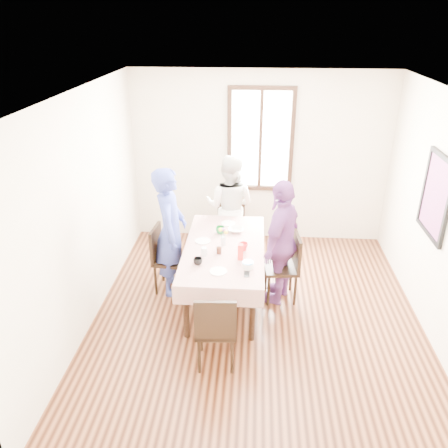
{
  "coord_description": "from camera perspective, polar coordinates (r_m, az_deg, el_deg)",
  "views": [
    {
      "loc": [
        -0.07,
        -4.56,
        3.43
      ],
      "look_at": [
        -0.43,
        0.34,
        1.1
      ],
      "focal_mm": 35.98,
      "sensor_mm": 36.0,
      "label": 1
    }
  ],
  "objects": [
    {
      "name": "ground",
      "position": [
        5.71,
        4.09,
        -11.66
      ],
      "size": [
        4.5,
        4.5,
        0.0
      ],
      "primitive_type": "plane",
      "color": "black",
      "rests_on": "ground"
    },
    {
      "name": "back_wall",
      "position": [
        7.12,
        4.58,
        8.29
      ],
      "size": [
        4.0,
        0.0,
        4.0
      ],
      "primitive_type": "plane",
      "rotation": [
        1.57,
        0.0,
        0.0
      ],
      "color": "beige",
      "rests_on": "ground"
    },
    {
      "name": "right_wall",
      "position": [
        5.42,
        26.19,
        0.04
      ],
      "size": [
        0.0,
        4.5,
        4.5
      ],
      "primitive_type": "plane",
      "rotation": [
        1.57,
        0.0,
        -1.57
      ],
      "color": "beige",
      "rests_on": "ground"
    },
    {
      "name": "window_frame",
      "position": [
        7.02,
        4.66,
        10.58
      ],
      "size": [
        1.02,
        0.06,
        1.62
      ],
      "primitive_type": "cube",
      "color": "black",
      "rests_on": "back_wall"
    },
    {
      "name": "window_pane",
      "position": [
        7.03,
        4.66,
        10.61
      ],
      "size": [
        0.9,
        0.02,
        1.5
      ],
      "primitive_type": "cube",
      "color": "white",
      "rests_on": "back_wall"
    },
    {
      "name": "art_poster",
      "position": [
        5.6,
        25.36,
        3.21
      ],
      "size": [
        0.04,
        0.76,
        0.96
      ],
      "primitive_type": "cube",
      "color": "red",
      "rests_on": "right_wall"
    },
    {
      "name": "dining_table",
      "position": [
        5.83,
        0.04,
        -6.24
      ],
      "size": [
        0.87,
        1.76,
        0.75
      ],
      "primitive_type": "cube",
      "color": "black",
      "rests_on": "ground"
    },
    {
      "name": "tablecloth",
      "position": [
        5.64,
        0.04,
        -2.94
      ],
      "size": [
        0.99,
        1.88,
        0.01
      ],
      "primitive_type": "cube",
      "color": "#570703",
      "rests_on": "dining_table"
    },
    {
      "name": "chair_left",
      "position": [
        6.02,
        -6.8,
        -4.46
      ],
      "size": [
        0.45,
        0.45,
        0.91
      ],
      "primitive_type": "cube",
      "rotation": [
        0.0,
        0.0,
        -1.66
      ],
      "color": "black",
      "rests_on": "ground"
    },
    {
      "name": "chair_right",
      "position": [
        5.84,
        7.26,
        -5.51
      ],
      "size": [
        0.46,
        0.46,
        0.91
      ],
      "primitive_type": "cube",
      "rotation": [
        0.0,
        0.0,
        1.67
      ],
      "color": "black",
      "rests_on": "ground"
    },
    {
      "name": "chair_far",
      "position": [
        6.85,
        0.77,
        -0.38
      ],
      "size": [
        0.44,
        0.44,
        0.91
      ],
      "primitive_type": "cube",
      "rotation": [
        0.0,
        0.0,
        3.1
      ],
      "color": "black",
      "rests_on": "ground"
    },
    {
      "name": "chair_near",
      "position": [
        4.8,
        -1.03,
        -12.98
      ],
      "size": [
        0.45,
        0.45,
        0.91
      ],
      "primitive_type": "cube",
      "rotation": [
        0.0,
        0.0,
        0.06
      ],
      "color": "black",
      "rests_on": "ground"
    },
    {
      "name": "person_left",
      "position": [
        5.83,
        -6.82,
        -0.98
      ],
      "size": [
        0.46,
        0.66,
        1.73
      ],
      "primitive_type": "imported",
      "rotation": [
        0.0,
        0.0,
        1.65
      ],
      "color": "#313D92",
      "rests_on": "ground"
    },
    {
      "name": "person_far",
      "position": [
        6.69,
        0.77,
        2.16
      ],
      "size": [
        0.89,
        0.77,
        1.59
      ],
      "primitive_type": "imported",
      "rotation": [
        0.0,
        0.0,
        2.91
      ],
      "color": "white",
      "rests_on": "ground"
    },
    {
      "name": "person_right",
      "position": [
        5.66,
        7.26,
        -2.29
      ],
      "size": [
        0.76,
        1.05,
        1.65
      ],
      "primitive_type": "imported",
      "rotation": [
        0.0,
        0.0,
        -1.98
      ],
      "color": "#703879",
      "rests_on": "ground"
    },
    {
      "name": "mug_black",
      "position": [
        5.24,
        -3.34,
        -4.75
      ],
      "size": [
        0.12,
        0.12,
        0.08
      ],
      "primitive_type": "imported",
      "rotation": [
        0.0,
        0.0,
        0.18
      ],
      "color": "black",
      "rests_on": "tablecloth"
    },
    {
      "name": "mug_flag",
      "position": [
        5.54,
        2.52,
        -2.89
      ],
      "size": [
        0.15,
        0.15,
        0.1
      ],
      "primitive_type": "imported",
      "rotation": [
        0.0,
        0.0,
        0.69
      ],
      "color": "red",
      "rests_on": "tablecloth"
    },
    {
      "name": "mug_green",
      "position": [
        5.95,
        -0.47,
        -0.78
      ],
      "size": [
        0.16,
        0.16,
        0.09
      ],
      "primitive_type": "imported",
      "rotation": [
        0.0,
        0.0,
        -0.46
      ],
      "color": "#0C7226",
      "rests_on": "tablecloth"
    },
    {
      "name": "serving_bowl",
      "position": [
        6.01,
        1.51,
        -0.77
      ],
      "size": [
        0.21,
        0.21,
        0.05
      ],
      "primitive_type": "imported",
      "rotation": [
        0.0,
        0.0,
        -0.04
      ],
      "color": "white",
      "rests_on": "tablecloth"
    },
    {
      "name": "juice_carton",
      "position": [
        5.32,
        2.1,
        -3.56
      ],
      "size": [
        0.06,
        0.06,
        0.2
      ],
      "primitive_type": "cube",
      "color": "red",
      "rests_on": "tablecloth"
    },
    {
      "name": "butter_tub",
      "position": [
        5.18,
        3.04,
        -5.25
      ],
      "size": [
        0.14,
        0.14,
        0.07
      ],
      "primitive_type": "cylinder",
      "color": "white",
      "rests_on": "tablecloth"
    },
    {
      "name": "jam_jar",
      "position": [
        5.46,
        -0.66,
        -3.39
      ],
      "size": [
        0.06,
        0.06,
        0.08
      ],
      "primitive_type": "cylinder",
      "color": "black",
      "rests_on": "tablecloth"
    },
    {
      "name": "drinking_glass",
      "position": [
        5.42,
        -2.53,
        -3.52
      ],
      "size": [
        0.08,
        0.08,
        0.11
      ],
      "primitive_type": "cylinder",
      "color": "silver",
      "rests_on": "tablecloth"
    },
    {
      "name": "smartphone",
      "position": [
        5.07,
        2.91,
        -6.39
      ],
      "size": [
        0.06,
        0.13,
        0.01
      ],
      "primitive_type": "cube",
      "color": "black",
      "rests_on": "tablecloth"
    },
    {
      "name": "flower_vase",
      "position": [
        5.65,
        -0.09,
        -2.16
      ],
      "size": [
        0.06,
        0.06,
        0.12
      ],
      "primitive_type": "cylinder",
      "color": "silver",
      "rests_on": "tablecloth"
    },
    {
      "name": "plate_left",
      "position": [
        5.77,
        -2.7,
        -2.17
      ],
      "size": [
        0.2,
        0.2,
        0.01
      ],
      "primitive_type": "cylinder",
      "color": "white",
      "rests_on": "tablecloth"
    },
    {
      "name": "plate_far",
      "position": [
        6.24,
        0.55,
        0.08
      ],
      "size": [
        0.2,
        0.2,
        0.01
      ],
      "primitive_type": "cylinder",
      "color": "white",
      "rests_on": "tablecloth"
    },
    {
      "name": "plate_near",
      "position": [
        5.11,
        -0.74,
        -6.03
      ],
      "size": [
        0.2,
        0.2,
        0.01
      ],
      "primitive_type": "cylinder",
      "color": "white",
      "rests_on": "tablecloth"
    },
    {
      "name": "butter_lid",
      "position": [
        5.16,
        3.05,
        -4.87
      ],
      "size": [
        0.12,
        0.12,
        0.01
      ],
      "primitive_type": "cylinder",
      "color": "blue",
      "rests_on": "butter_tub"
    },
    {
      "name": "flower_bunch",
      "position": [
        5.6,
        -0.09,
        -1.16
      ],
      "size": [
        0.09,
        0.09,
        0.1
      ],
      "primitive_type": null,
      "color": "yellow",
      "rests_on": "flower_vase"
    }
  ]
}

